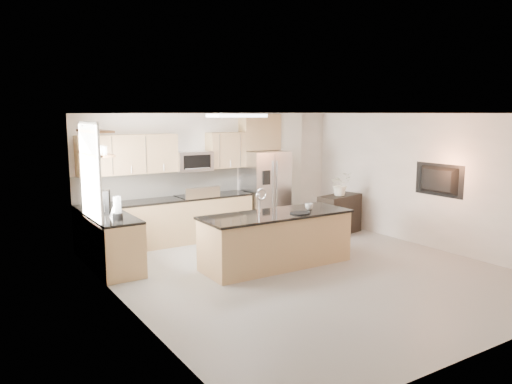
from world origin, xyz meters
TOP-DOWN VIEW (x-y plane):
  - floor at (0.00, 0.00)m, footprint 6.50×6.50m
  - ceiling at (0.00, 0.00)m, footprint 6.00×6.50m
  - wall_back at (0.00, 3.25)m, footprint 6.00×0.02m
  - wall_front at (0.00, -3.25)m, footprint 6.00×0.02m
  - wall_left at (-3.00, 0.00)m, footprint 0.02×6.50m
  - wall_right at (3.00, 0.00)m, footprint 0.02×6.50m
  - back_counter at (-1.23, 2.93)m, footprint 3.55×0.66m
  - left_counter at (-2.67, 1.85)m, footprint 0.66×1.50m
  - range at (-0.60, 2.92)m, footprint 0.76×0.64m
  - upper_cabinets at (-1.30, 3.09)m, footprint 3.50×0.33m
  - microwave at (-0.60, 3.04)m, footprint 0.76×0.40m
  - refrigerator at (1.06, 2.87)m, footprint 0.92×0.78m
  - partition_column at (1.82, 3.10)m, footprint 0.60×0.30m
  - window at (-2.98, 1.85)m, footprint 0.04×1.15m
  - shelf_lower at (-2.85, 1.95)m, footprint 0.30×1.20m
  - shelf_upper at (-2.85, 1.95)m, footprint 0.30×1.20m
  - ceiling_fixture at (-0.40, 1.60)m, footprint 1.00×0.50m
  - island at (-0.22, 0.58)m, footprint 2.66×0.98m
  - credenza at (2.28, 1.76)m, footprint 1.14×0.68m
  - cup at (0.45, 0.54)m, footprint 0.15×0.15m
  - platter at (0.10, 0.35)m, footprint 0.45×0.45m
  - blender at (-2.67, 1.49)m, footprint 0.16×0.16m
  - kettle at (-2.62, 1.81)m, footprint 0.19×0.19m
  - coffee_maker at (-2.70, 2.19)m, footprint 0.28×0.31m
  - bowl at (-2.85, 2.15)m, footprint 0.51×0.51m
  - flower_vase at (2.24, 1.73)m, footprint 0.76×0.69m
  - television at (2.91, -0.20)m, footprint 0.14×1.08m

SIDE VIEW (x-z plane):
  - floor at x=0.00m, z-range 0.00..0.00m
  - credenza at x=2.28m, z-range 0.00..0.85m
  - left_counter at x=-2.67m, z-range 0.00..0.92m
  - island at x=-0.22m, z-range -0.21..1.13m
  - back_counter at x=-1.23m, z-range -0.25..1.19m
  - range at x=-0.60m, z-range -0.10..1.04m
  - refrigerator at x=1.06m, z-range 0.00..1.78m
  - platter at x=0.10m, z-range 0.92..0.94m
  - cup at x=0.45m, z-range 0.92..1.03m
  - kettle at x=-2.62m, z-range 0.91..1.14m
  - blender at x=-2.67m, z-range 0.89..1.28m
  - coffee_maker at x=-2.70m, z-range 0.91..1.30m
  - flower_vase at x=2.24m, z-range 0.85..1.61m
  - wall_back at x=0.00m, z-range 0.00..2.60m
  - wall_front at x=0.00m, z-range 0.00..2.60m
  - wall_left at x=-3.00m, z-range 0.00..2.60m
  - wall_right at x=3.00m, z-range 0.00..2.60m
  - partition_column at x=1.82m, z-range 0.00..2.60m
  - television at x=2.91m, z-range 1.04..1.66m
  - microwave at x=-0.60m, z-range 1.43..1.83m
  - window at x=-2.98m, z-range 0.83..2.47m
  - upper_cabinets at x=-1.30m, z-range 1.45..2.20m
  - shelf_lower at x=-2.85m, z-range 1.93..1.97m
  - shelf_upper at x=-2.85m, z-range 2.30..2.34m
  - bowl at x=-2.85m, z-range 2.34..2.43m
  - ceiling_fixture at x=-0.40m, z-range 2.53..2.59m
  - ceiling at x=0.00m, z-range 2.59..2.61m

